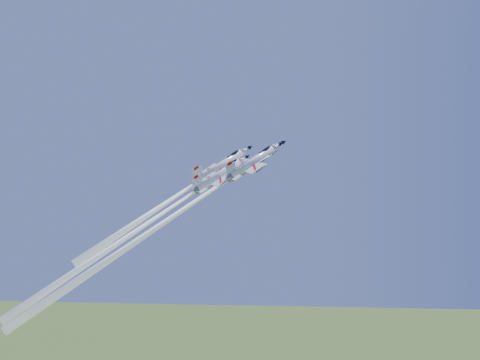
# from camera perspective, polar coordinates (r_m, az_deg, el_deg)

# --- Properties ---
(jet_lead) EXTENTS (46.58, 30.31, 48.62)m
(jet_lead) POSITION_cam_1_polar(r_m,az_deg,el_deg) (117.75, -7.98, -4.46)
(jet_lead) COLOR white
(jet_left) EXTENTS (33.21, 21.17, 32.74)m
(jet_left) POSITION_cam_1_polar(r_m,az_deg,el_deg) (124.01, -7.14, -1.93)
(jet_left) COLOR white
(jet_right) EXTENTS (40.11, 26.05, 41.68)m
(jet_right) POSITION_cam_1_polar(r_m,az_deg,el_deg) (110.95, -7.14, -3.85)
(jet_right) COLOR white
(jet_slot) EXTENTS (38.86, 25.22, 40.29)m
(jet_slot) POSITION_cam_1_polar(r_m,az_deg,el_deg) (113.14, -10.41, -4.96)
(jet_slot) COLOR white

